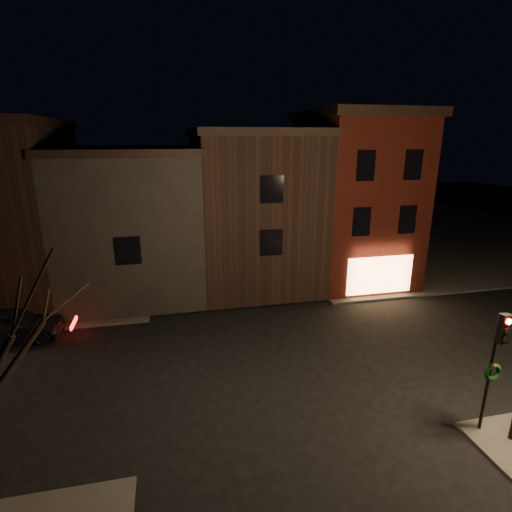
{
  "coord_description": "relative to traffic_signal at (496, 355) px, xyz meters",
  "views": [
    {
      "loc": [
        -3.67,
        -14.27,
        9.03
      ],
      "look_at": [
        0.55,
        4.9,
        3.2
      ],
      "focal_mm": 28.0,
      "sensor_mm": 36.0,
      "label": 1
    }
  ],
  "objects": [
    {
      "name": "corner_building",
      "position": [
        2.4,
        14.98,
        2.59
      ],
      "size": [
        6.5,
        8.5,
        10.5
      ],
      "color": "#48120D",
      "rests_on": "ground"
    },
    {
      "name": "parked_car_a",
      "position": [
        -16.73,
        9.91,
        -2.03
      ],
      "size": [
        4.6,
        1.93,
        1.55
      ],
      "primitive_type": "imported",
      "rotation": [
        0.0,
        0.0,
        1.59
      ],
      "color": "black",
      "rests_on": "ground"
    },
    {
      "name": "ground",
      "position": [
        -5.6,
        5.51,
        -2.81
      ],
      "size": [
        120.0,
        120.0,
        0.0
      ],
      "primitive_type": "plane",
      "color": "black",
      "rests_on": "ground"
    },
    {
      "name": "row_building_b",
      "position": [
        -11.35,
        16.01,
        1.53
      ],
      "size": [
        7.8,
        10.3,
        8.4
      ],
      "color": "black",
      "rests_on": "ground"
    },
    {
      "name": "traffic_signal",
      "position": [
        0.0,
        0.0,
        0.0
      ],
      "size": [
        0.58,
        0.38,
        4.05
      ],
      "color": "black",
      "rests_on": "sidewalk_near_right"
    },
    {
      "name": "row_building_a",
      "position": [
        -4.1,
        16.01,
        2.03
      ],
      "size": [
        7.3,
        10.3,
        9.4
      ],
      "color": "black",
      "rests_on": "ground"
    },
    {
      "name": "sidewalk_far_right",
      "position": [
        14.4,
        25.51,
        -2.75
      ],
      "size": [
        30.0,
        30.0,
        0.12
      ],
      "primitive_type": "cube",
      "color": "#2D2B28",
      "rests_on": "ground"
    }
  ]
}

